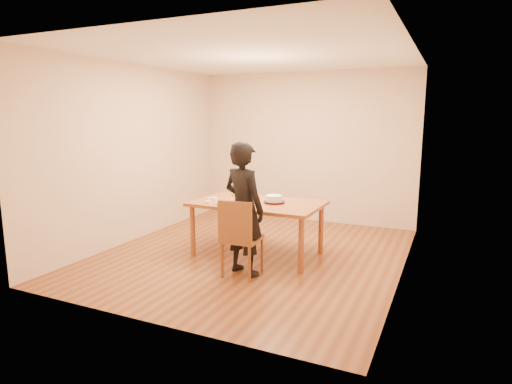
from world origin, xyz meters
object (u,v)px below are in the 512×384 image
at_px(dining_chair, 242,239).
at_px(cake_plate, 274,202).
at_px(person, 244,209).
at_px(cake, 274,199).
at_px(dining_table, 258,204).

xyz_separation_m(dining_chair, cake_plate, (0.08, 0.81, 0.31)).
height_order(cake_plate, person, person).
bearing_deg(cake_plate, cake, -90.00).
bearing_deg(dining_chair, person, 85.82).
xyz_separation_m(dining_table, cake, (0.23, 0.03, 0.08)).
relative_size(dining_table, cake_plate, 5.95).
height_order(dining_chair, cake_plate, cake_plate).
relative_size(dining_chair, person, 0.26).
distance_m(dining_chair, cake_plate, 0.87).
xyz_separation_m(cake, person, (-0.08, -0.76, 0.01)).
bearing_deg(cake_plate, dining_table, -172.07).
relative_size(cake_plate, person, 0.18).
distance_m(dining_table, person, 0.75).
bearing_deg(dining_chair, dining_table, 96.78).
distance_m(cake_plate, person, 0.77).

